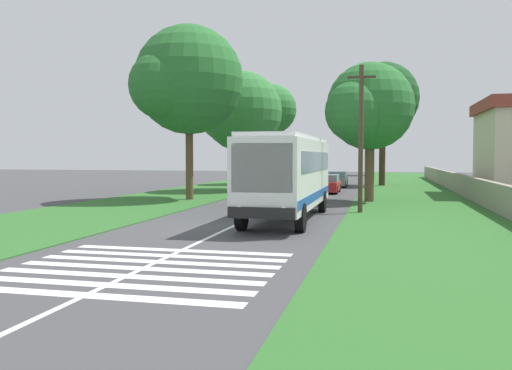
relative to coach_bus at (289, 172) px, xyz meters
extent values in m
plane|color=#424244|center=(-3.23, 1.80, -2.15)|extent=(160.00, 160.00, 0.00)
cube|color=#2D6628|center=(11.77, 10.00, -2.13)|extent=(120.00, 8.00, 0.04)
cube|color=#2D6628|center=(11.77, -6.40, -2.13)|extent=(120.00, 8.00, 0.04)
cube|color=silver|center=(11.77, 1.80, -2.14)|extent=(110.00, 0.16, 0.01)
cube|color=white|center=(-0.03, 0.00, -0.05)|extent=(11.00, 2.50, 2.90)
cube|color=slate|center=(0.27, 0.00, 0.48)|extent=(9.68, 2.54, 0.85)
cube|color=slate|center=(-5.49, 0.00, 0.30)|extent=(0.08, 2.20, 1.74)
cube|color=#1E4C9E|center=(-0.03, 0.00, -1.05)|extent=(10.78, 2.53, 0.36)
cube|color=white|center=(-0.03, 0.00, 1.49)|extent=(10.56, 2.30, 0.18)
cube|color=black|center=(-5.61, 0.00, -1.28)|extent=(0.16, 2.40, 0.40)
sphere|color=#F2EDCC|center=(-5.55, 0.80, -1.15)|extent=(0.24, 0.24, 0.24)
sphere|color=#F2EDCC|center=(-5.55, -0.81, -1.15)|extent=(0.24, 0.24, 0.24)
cylinder|color=black|center=(-3.93, 1.15, -1.60)|extent=(1.10, 0.32, 1.10)
cylinder|color=black|center=(3.47, 1.15, -1.60)|extent=(1.10, 0.32, 1.10)
cylinder|color=black|center=(-3.93, -1.15, -1.60)|extent=(1.10, 0.32, 1.10)
cylinder|color=black|center=(3.47, -1.15, -1.60)|extent=(1.10, 0.32, 1.10)
cube|color=silver|center=(-14.03, 1.80, -2.14)|extent=(0.45, 6.80, 0.01)
cube|color=silver|center=(-13.13, 1.80, -2.14)|extent=(0.45, 6.80, 0.01)
cube|color=silver|center=(-12.23, 1.80, -2.14)|extent=(0.45, 6.80, 0.01)
cube|color=silver|center=(-11.33, 1.80, -2.14)|extent=(0.45, 6.80, 0.01)
cube|color=silver|center=(-10.43, 1.80, -2.14)|extent=(0.45, 6.80, 0.01)
cube|color=silver|center=(-9.53, 1.80, -2.14)|extent=(0.45, 6.80, 0.01)
cube|color=silver|center=(-8.63, 1.80, -2.14)|extent=(0.45, 6.80, 0.01)
cube|color=#B21E1E|center=(18.05, 0.04, -1.62)|extent=(4.30, 1.75, 0.70)
cube|color=slate|center=(17.95, 0.04, -0.99)|extent=(2.00, 1.61, 0.55)
cylinder|color=black|center=(16.70, 0.82, -1.83)|extent=(0.64, 0.22, 0.64)
cylinder|color=black|center=(19.40, 0.82, -1.83)|extent=(0.64, 0.22, 0.64)
cylinder|color=black|center=(16.70, -0.74, -1.83)|extent=(0.64, 0.22, 0.64)
cylinder|color=black|center=(19.40, -0.74, -1.83)|extent=(0.64, 0.22, 0.64)
cube|color=gray|center=(26.71, 0.01, -1.62)|extent=(4.30, 1.75, 0.70)
cube|color=slate|center=(26.61, 0.01, -0.99)|extent=(2.00, 1.61, 0.55)
cylinder|color=black|center=(25.36, 0.79, -1.83)|extent=(0.64, 0.22, 0.64)
cylinder|color=black|center=(28.06, 0.79, -1.83)|extent=(0.64, 0.22, 0.64)
cylinder|color=black|center=(25.36, -0.77, -1.83)|extent=(0.64, 0.22, 0.64)
cylinder|color=black|center=(28.06, -0.77, -1.83)|extent=(0.64, 0.22, 0.64)
cylinder|color=brown|center=(29.85, 6.89, 0.99)|extent=(0.37, 0.37, 6.19)
sphere|color=#337A38|center=(29.85, 6.89, 5.47)|extent=(5.05, 5.05, 5.05)
sphere|color=#337A38|center=(31.37, 6.89, 5.10)|extent=(3.38, 3.38, 3.38)
sphere|color=#337A38|center=(28.59, 7.65, 5.10)|extent=(3.31, 3.31, 3.31)
cylinder|color=#4C3826|center=(18.82, 7.09, 0.23)|extent=(0.48, 0.48, 4.67)
sphere|color=#337A38|center=(18.82, 7.09, 4.36)|extent=(6.53, 6.53, 6.53)
sphere|color=#337A38|center=(20.78, 7.09, 3.87)|extent=(4.84, 4.84, 4.84)
sphere|color=#337A38|center=(17.19, 8.07, 3.87)|extent=(3.98, 3.98, 3.98)
cylinder|color=brown|center=(9.27, 8.14, 0.80)|extent=(0.49, 0.49, 5.81)
sphere|color=#286B2D|center=(9.27, 8.14, 5.64)|extent=(7.02, 7.02, 7.02)
sphere|color=#286B2D|center=(11.38, 8.14, 5.11)|extent=(4.33, 4.33, 4.33)
sphere|color=#286B2D|center=(7.52, 9.19, 5.11)|extent=(4.25, 4.25, 4.25)
cylinder|color=brown|center=(10.37, -3.32, 0.11)|extent=(0.59, 0.59, 4.42)
sphere|color=#286B2D|center=(10.37, -3.32, 3.80)|extent=(5.40, 5.40, 5.40)
sphere|color=#286B2D|center=(11.99, -3.32, 3.40)|extent=(3.54, 3.54, 3.54)
sphere|color=#286B2D|center=(9.01, -2.51, 3.40)|extent=(3.71, 3.71, 3.71)
cylinder|color=#3D2D1E|center=(29.43, -4.07, 1.15)|extent=(0.59, 0.59, 6.52)
sphere|color=#19471E|center=(29.43, -4.07, 6.29)|extent=(6.82, 6.82, 6.82)
sphere|color=#19471E|center=(31.47, -4.07, 5.78)|extent=(4.64, 4.64, 4.64)
sphere|color=#19471E|center=(27.72, -3.04, 5.78)|extent=(3.93, 3.93, 3.93)
cylinder|color=#4C3826|center=(58.65, -3.88, 1.13)|extent=(0.38, 0.38, 6.46)
sphere|color=#337A38|center=(58.65, -3.88, 5.72)|extent=(4.95, 4.95, 4.95)
sphere|color=#337A38|center=(60.14, -3.88, 5.35)|extent=(3.48, 3.48, 3.48)
sphere|color=#337A38|center=(57.41, -3.13, 5.35)|extent=(3.26, 3.26, 3.26)
cylinder|color=#473828|center=(3.55, -3.04, 1.56)|extent=(0.24, 0.24, 7.34)
cube|color=#3D3326|center=(3.55, -3.04, 4.63)|extent=(0.12, 1.40, 0.12)
cube|color=gray|center=(16.77, -9.80, -1.37)|extent=(70.00, 0.40, 1.46)
camera|label=1|loc=(-23.86, -4.12, 0.71)|focal=37.79mm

